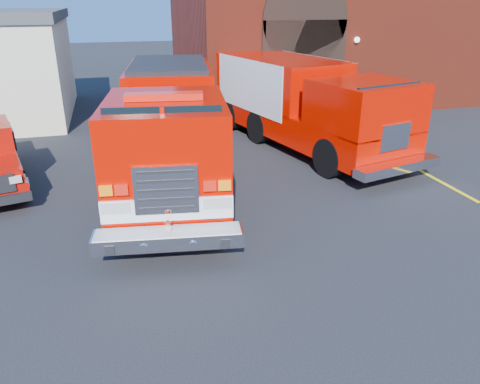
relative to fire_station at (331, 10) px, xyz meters
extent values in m
plane|color=black|center=(-8.99, -13.98, -4.25)|extent=(100.00, 100.00, 0.00)
cube|color=yellow|center=(-2.49, -12.98, -4.25)|extent=(0.12, 3.00, 0.01)
cube|color=yellow|center=(-2.49, -9.98, -4.25)|extent=(0.12, 3.00, 0.01)
cube|color=yellow|center=(-2.49, -6.98, -4.25)|extent=(0.12, 3.00, 0.01)
cube|color=maroon|center=(0.01, 0.02, -0.25)|extent=(15.00, 10.00, 8.00)
cube|color=black|center=(-3.49, -5.00, -2.25)|extent=(3.60, 0.12, 4.00)
cylinder|color=black|center=(-3.49, -5.00, -0.25)|extent=(3.60, 0.12, 3.60)
cylinder|color=black|center=(-11.32, -13.63, -3.70)|extent=(0.51, 1.15, 1.11)
cylinder|color=black|center=(-9.11, -13.95, -3.70)|extent=(0.51, 1.15, 1.11)
cube|color=#BE0B00|center=(-9.74, -10.59, -3.39)|extent=(3.84, 9.38, 0.91)
cube|color=#BE0B00|center=(-9.40, -8.28, -2.23)|extent=(3.16, 4.78, 1.62)
cube|color=#BE0B00|center=(-10.17, -13.49, -2.18)|extent=(2.98, 3.58, 1.52)
cube|color=black|center=(-10.36, -14.74, -1.77)|extent=(2.22, 0.41, 0.95)
cube|color=red|center=(-10.17, -13.49, -1.34)|extent=(1.65, 0.58, 0.14)
cube|color=white|center=(-10.41, -15.11, -3.19)|extent=(2.51, 0.43, 0.45)
cube|color=silver|center=(-10.41, -15.12, -2.78)|extent=(1.21, 0.24, 0.95)
cube|color=silver|center=(-10.45, -15.39, -3.67)|extent=(2.89, 0.97, 0.28)
cube|color=#B7B7BF|center=(-10.66, -8.10, -2.23)|extent=(0.57, 3.61, 1.32)
cube|color=#B7B7BF|center=(-8.14, -8.47, -2.23)|extent=(0.57, 3.61, 1.32)
sphere|color=beige|center=(-10.45, -15.39, -3.45)|extent=(0.15, 0.15, 0.13)
sphere|color=beige|center=(-10.45, -15.40, -3.35)|extent=(0.12, 0.12, 0.10)
sphere|color=beige|center=(-10.49, -15.38, -3.32)|extent=(0.05, 0.05, 0.04)
sphere|color=beige|center=(-10.41, -15.39, -3.32)|extent=(0.05, 0.05, 0.04)
ellipsoid|color=red|center=(-10.45, -15.39, -3.32)|extent=(0.12, 0.12, 0.06)
cylinder|color=red|center=(-10.45, -15.40, -3.34)|extent=(0.14, 0.14, 0.01)
cylinder|color=black|center=(-13.66, -11.17, -3.87)|extent=(0.44, 0.80, 0.76)
cylinder|color=black|center=(-5.38, -11.73, -3.68)|extent=(0.62, 1.20, 1.14)
cylinder|color=black|center=(-3.15, -11.20, -3.68)|extent=(0.62, 1.20, 1.14)
cube|color=#BE0B00|center=(-4.94, -8.64, -3.37)|extent=(4.44, 8.68, 0.93)
cube|color=#BE0B00|center=(-5.29, -7.12, -2.18)|extent=(3.72, 5.65, 1.56)
cube|color=#BE0B00|center=(-4.26, -11.47, -2.28)|extent=(3.10, 3.02, 1.35)
cube|color=#B7B7BF|center=(-6.57, -7.42, -2.28)|extent=(1.05, 4.25, 1.77)
cube|color=#B7B7BF|center=(-4.02, -6.82, -2.28)|extent=(1.05, 4.25, 1.77)
cube|color=silver|center=(-3.92, -12.93, -3.68)|extent=(2.84, 1.10, 0.26)
camera|label=1|loc=(-11.23, -23.32, 0.56)|focal=35.00mm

